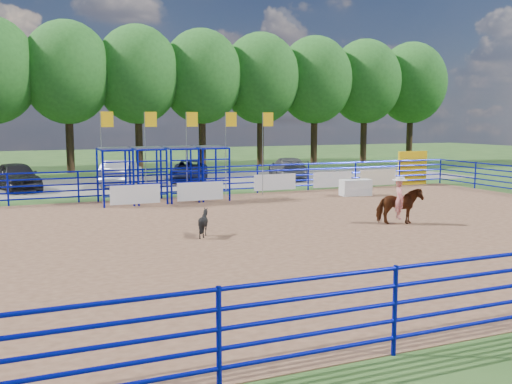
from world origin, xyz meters
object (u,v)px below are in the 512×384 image
announcer_table (356,188)px  car_a (17,176)px  calf (204,223)px  horse_and_rider (399,201)px  car_b (121,173)px  car_c (189,171)px  car_d (288,168)px

announcer_table → car_a: 18.22m
announcer_table → calf: (-10.16, -6.80, 0.04)m
horse_and_rider → car_a: horse_and_rider is taller
car_a → car_b: bearing=-11.8°
calf → car_b: size_ratio=0.20×
calf → car_c: car_c is taller
car_b → horse_and_rider: bearing=136.7°
car_c → horse_and_rider: bearing=-61.0°
calf → car_c: (4.30, 16.62, 0.19)m
announcer_table → calf: 12.22m
car_a → car_b: (5.63, 0.16, -0.03)m
horse_and_rider → calf: horse_and_rider is taller
horse_and_rider → car_a: bearing=127.9°
horse_and_rider → car_c: 17.55m
announcer_table → car_a: size_ratio=0.34×
car_b → car_c: car_b is taller
car_c → car_d: car_d is taller
announcer_table → car_d: car_d is taller
car_a → car_b: size_ratio=1.00×
announcer_table → calf: size_ratio=1.70×
announcer_table → car_b: car_b is taller
calf → car_b: (-0.01, 16.01, 0.29)m
car_c → car_d: (6.36, -0.95, 0.05)m
calf → car_d: (10.66, 15.67, 0.25)m
car_a → car_d: (16.30, -0.18, -0.07)m
horse_and_rider → car_a: size_ratio=0.54×
horse_and_rider → car_c: (-2.95, 17.30, -0.20)m
car_a → calf: bearing=-83.8°
car_a → car_b: 5.64m
announcer_table → horse_and_rider: horse_and_rider is taller
announcer_table → car_c: car_c is taller
announcer_table → car_d: bearing=86.8°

